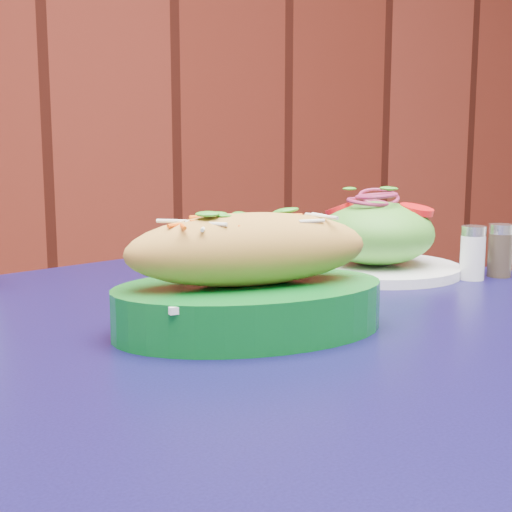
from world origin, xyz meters
name	(u,v)px	position (x,y,z in m)	size (l,w,h in m)	color
cafe_table	(280,397)	(-0.41, 1.44, 0.66)	(1.01, 1.01, 0.75)	black
banh_mi_basket	(250,282)	(-0.47, 1.40, 0.80)	(0.27, 0.19, 0.12)	#095F1C
salad_plate	(376,240)	(-0.20, 1.59, 0.79)	(0.22, 0.22, 0.11)	white
salt_shaker	(473,253)	(-0.11, 1.50, 0.78)	(0.03, 0.03, 0.07)	white
pepper_shaker	(500,251)	(-0.07, 1.50, 0.78)	(0.03, 0.03, 0.07)	#3F3326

